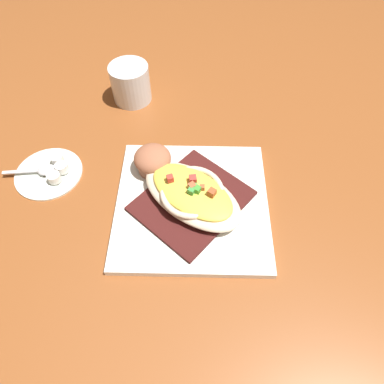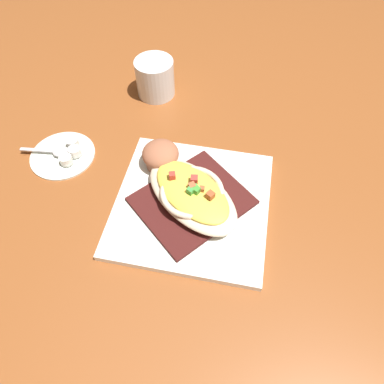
% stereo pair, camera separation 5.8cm
% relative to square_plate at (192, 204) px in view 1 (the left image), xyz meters
% --- Properties ---
extents(ground_plane, '(2.60, 2.60, 0.00)m').
position_rel_square_plate_xyz_m(ground_plane, '(0.00, 0.00, -0.01)').
color(ground_plane, brown).
extents(square_plate, '(0.29, 0.29, 0.01)m').
position_rel_square_plate_xyz_m(square_plate, '(0.00, 0.00, 0.00)').
color(square_plate, white).
rests_on(square_plate, ground_plane).
extents(folded_napkin, '(0.24, 0.23, 0.01)m').
position_rel_square_plate_xyz_m(folded_napkin, '(0.00, 0.00, 0.01)').
color(folded_napkin, '#451816').
rests_on(folded_napkin, square_plate).
extents(gratin_dish, '(0.19, 0.22, 0.05)m').
position_rel_square_plate_xyz_m(gratin_dish, '(0.00, -0.00, 0.03)').
color(gratin_dish, beige).
rests_on(gratin_dish, folded_napkin).
extents(muffin, '(0.07, 0.07, 0.05)m').
position_rel_square_plate_xyz_m(muffin, '(0.07, 0.08, 0.03)').
color(muffin, '#9D5E42').
rests_on(muffin, square_plate).
extents(coffee_mug, '(0.12, 0.09, 0.08)m').
position_rel_square_plate_xyz_m(coffee_mug, '(0.28, 0.16, 0.03)').
color(coffee_mug, white).
rests_on(coffee_mug, ground_plane).
extents(creamer_saucer, '(0.13, 0.13, 0.01)m').
position_rel_square_plate_xyz_m(creamer_saucer, '(0.05, 0.28, -0.00)').
color(creamer_saucer, white).
rests_on(creamer_saucer, ground_plane).
extents(spoon, '(0.03, 0.10, 0.01)m').
position_rel_square_plate_xyz_m(spoon, '(0.05, 0.29, 0.01)').
color(spoon, silver).
rests_on(spoon, creamer_saucer).
extents(creamer_cup_0, '(0.02, 0.02, 0.02)m').
position_rel_square_plate_xyz_m(creamer_cup_0, '(0.03, 0.26, 0.01)').
color(creamer_cup_0, white).
rests_on(creamer_cup_0, creamer_saucer).
extents(creamer_cup_1, '(0.02, 0.02, 0.02)m').
position_rel_square_plate_xyz_m(creamer_cup_1, '(0.05, 0.25, 0.01)').
color(creamer_cup_1, white).
rests_on(creamer_cup_1, creamer_saucer).
extents(creamer_cup_2, '(0.02, 0.02, 0.02)m').
position_rel_square_plate_xyz_m(creamer_cup_2, '(0.07, 0.27, 0.01)').
color(creamer_cup_2, white).
rests_on(creamer_cup_2, creamer_saucer).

